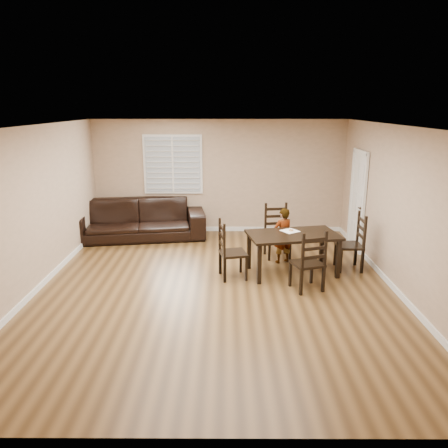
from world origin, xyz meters
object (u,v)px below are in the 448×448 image
at_px(dining_table, 293,238).
at_px(sofa, 138,219).
at_px(chair_left, 226,252).
at_px(child, 283,236).
at_px(chair_far, 311,265).
at_px(donut, 291,230).
at_px(chair_near, 276,232).
at_px(chair_right, 356,244).

relative_size(dining_table, sofa, 0.58).
relative_size(chair_left, sofa, 0.35).
distance_m(child, sofa, 3.56).
distance_m(chair_left, sofa, 3.20).
xyz_separation_m(chair_far, donut, (-0.19, 1.03, 0.30)).
bearing_deg(chair_near, sofa, 150.96).
relative_size(chair_far, chair_left, 0.99).
relative_size(dining_table, child, 1.60).
xyz_separation_m(chair_left, child, (1.11, 0.81, 0.07)).
bearing_deg(dining_table, child, 90.00).
bearing_deg(chair_right, dining_table, -80.60).
relative_size(chair_far, sofa, 0.35).
bearing_deg(chair_near, chair_far, -86.57).
xyz_separation_m(dining_table, chair_near, (-0.19, 1.03, -0.18)).
distance_m(dining_table, donut, 0.21).
relative_size(dining_table, chair_left, 1.65).
distance_m(donut, sofa, 3.85).
xyz_separation_m(chair_near, sofa, (-3.07, 1.20, -0.05)).
bearing_deg(chair_left, chair_right, -91.55).
distance_m(chair_far, chair_right, 1.48).
bearing_deg(child, sofa, -52.98).
distance_m(chair_right, donut, 1.27).
height_order(dining_table, donut, donut).
bearing_deg(donut, sofa, 147.82).
height_order(chair_near, sofa, chair_near).
bearing_deg(chair_near, donut, -86.04).
bearing_deg(chair_near, chair_left, -137.00).
distance_m(chair_left, child, 1.38).
height_order(dining_table, chair_right, chair_right).
relative_size(donut, sofa, 0.03).
bearing_deg(donut, chair_left, -160.89).
distance_m(chair_near, donut, 0.91).
xyz_separation_m(dining_table, child, (-0.11, 0.58, -0.12)).
xyz_separation_m(dining_table, sofa, (-3.26, 2.22, -0.23)).
bearing_deg(sofa, donut, -40.84).
relative_size(chair_left, chair_right, 0.98).
height_order(chair_near, chair_far, chair_near).
xyz_separation_m(chair_far, child, (-0.29, 1.42, 0.07)).
bearing_deg(sofa, chair_near, -29.99).
relative_size(child, sofa, 0.36).
distance_m(chair_far, donut, 1.09).
bearing_deg(dining_table, chair_far, -88.77).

